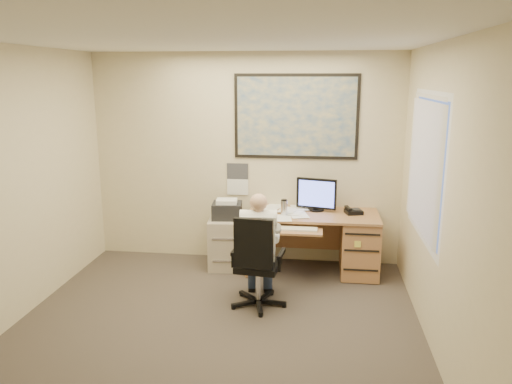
# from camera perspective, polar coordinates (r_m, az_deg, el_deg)

# --- Properties ---
(room_shell) EXTENTS (4.00, 4.50, 2.70)m
(room_shell) POSITION_cam_1_polar(r_m,az_deg,el_deg) (4.31, -5.71, -1.04)
(room_shell) COLOR #3D362F
(room_shell) RESTS_ON ground
(desk) EXTENTS (1.60, 0.97, 1.15)m
(desk) POSITION_cam_1_polar(r_m,az_deg,el_deg) (6.29, 9.51, -5.17)
(desk) COLOR #A77547
(desk) RESTS_ON ground
(world_map) EXTENTS (1.56, 0.03, 1.06)m
(world_map) POSITION_cam_1_polar(r_m,az_deg,el_deg) (6.33, 4.60, 8.57)
(world_map) COLOR #1E4C93
(world_map) RESTS_ON room_shell
(wall_calendar) EXTENTS (0.28, 0.01, 0.42)m
(wall_calendar) POSITION_cam_1_polar(r_m,az_deg,el_deg) (6.53, -2.12, 1.47)
(wall_calendar) COLOR white
(wall_calendar) RESTS_ON room_shell
(window_blinds) EXTENTS (0.06, 1.40, 1.30)m
(window_blinds) POSITION_cam_1_polar(r_m,az_deg,el_deg) (5.05, 18.82, 2.72)
(window_blinds) COLOR beige
(window_blinds) RESTS_ON room_shell
(filing_cabinet) EXTENTS (0.51, 0.59, 0.89)m
(filing_cabinet) POSITION_cam_1_polar(r_m,az_deg,el_deg) (6.42, -3.28, -5.22)
(filing_cabinet) COLOR #B4A691
(filing_cabinet) RESTS_ON ground
(office_chair) EXTENTS (0.67, 0.67, 1.02)m
(office_chair) POSITION_cam_1_polar(r_m,az_deg,el_deg) (5.34, 0.26, -10.06)
(office_chair) COLOR black
(office_chair) RESTS_ON ground
(person) EXTENTS (0.53, 0.73, 1.22)m
(person) POSITION_cam_1_polar(r_m,az_deg,el_deg) (5.30, 0.31, -6.63)
(person) COLOR white
(person) RESTS_ON office_chair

